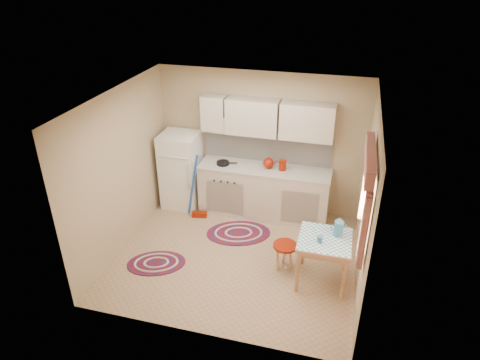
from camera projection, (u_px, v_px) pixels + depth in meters
The scene contains 14 objects.
room_shell at pixel (251, 157), 6.07m from camera, with size 3.64×3.60×2.52m.
fridge at pixel (181, 170), 7.70m from camera, with size 0.65×0.60×1.40m, color white.
broom at pixel (198, 187), 7.35m from camera, with size 0.28×0.12×1.20m, color #1B4DAE, non-canonical shape.
base_cabinets at pixel (264, 192), 7.52m from camera, with size 2.25×0.60×0.88m, color beige.
countertop at pixel (265, 169), 7.31m from camera, with size 2.27×0.62×0.04m, color #BAB7B0.
frying_pan at pixel (223, 163), 7.41m from camera, with size 0.22×0.22×0.05m, color black.
red_kettle at pixel (268, 163), 7.24m from camera, with size 0.20×0.18×0.20m, color maroon, non-canonical shape.
red_canister at pixel (282, 166), 7.19m from camera, with size 0.12×0.12×0.16m, color maroon.
table at pixel (323, 260), 5.98m from camera, with size 0.72×0.72×0.72m, color tan.
stool at pixel (284, 256), 6.30m from camera, with size 0.35×0.35×0.42m, color maroon.
coffee_pot at pixel (339, 226), 5.81m from camera, with size 0.16×0.13×0.31m, color teal, non-canonical shape.
mug at pixel (320, 239), 5.72m from camera, with size 0.08×0.08×0.10m, color teal.
rug_center at pixel (239, 233), 7.17m from camera, with size 1.07×0.71×0.02m, color maroon, non-canonical shape.
rug_left at pixel (156, 263), 6.47m from camera, with size 0.88×0.59×0.02m, color maroon, non-canonical shape.
Camera 1 is at (1.43, -5.13, 4.15)m, focal length 32.00 mm.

